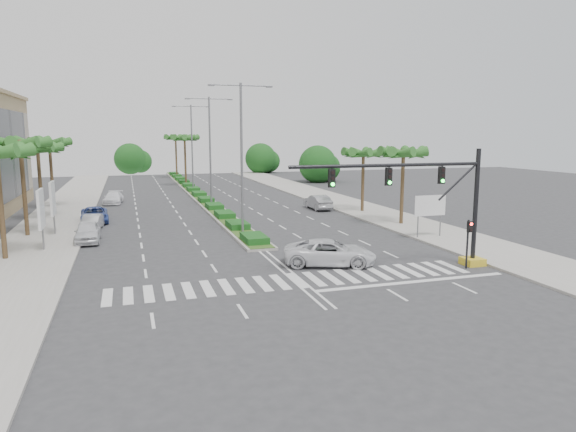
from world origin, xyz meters
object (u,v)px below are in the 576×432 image
Objects in this scene: car_parked_d at (113,198)px; car_right at (318,202)px; car_parked_b at (92,223)px; car_parked_a at (88,232)px; car_parked_c at (94,215)px; car_crossing at (330,252)px.

car_parked_d is 0.99× the size of car_right.
car_parked_b is 0.85× the size of car_parked_d.
car_parked_a is 22.32m from car_parked_d.
car_parked_c is 22.67m from car_right.
car_crossing is (14.83, -20.93, 0.08)m from car_parked_c.
car_parked_d is 0.83× the size of car_crossing.
car_parked_a is 5.07m from car_parked_b.
car_crossing reaches higher than car_parked_b.
car_right is at bearing 0.66° from car_parked_c.
car_right reaches higher than car_parked_a.
car_parked_d is at bearing -29.27° from car_right.
car_parked_b is 4.06m from car_parked_c.
car_parked_b is at bearing 13.37° from car_right.
car_parked_c is at bearing 54.60° from car_crossing.
car_crossing is (14.83, -11.80, 0.03)m from car_parked_a.
car_right reaches higher than car_parked_d.
car_parked_d is at bearing 80.31° from car_parked_c.
car_right is (22.61, 1.70, 0.07)m from car_parked_c.
car_parked_d reaches higher than car_parked_b.
car_parked_a is at bearing -82.21° from car_parked_b.
car_parked_d is 36.62m from car_crossing.
car_parked_a is at bearing 24.68° from car_right.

